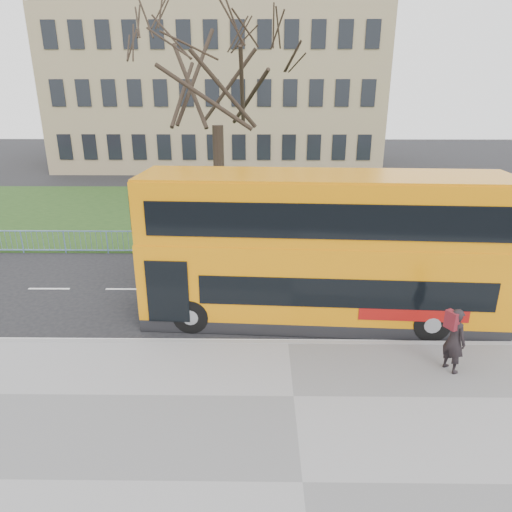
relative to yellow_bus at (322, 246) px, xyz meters
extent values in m
plane|color=black|center=(-1.12, -0.23, -2.56)|extent=(120.00, 120.00, 0.00)
cube|color=slate|center=(-1.12, -6.98, -2.50)|extent=(80.00, 10.50, 0.12)
cube|color=gray|center=(-1.12, -1.78, -2.49)|extent=(80.00, 0.20, 0.14)
cube|color=#183413|center=(-1.12, 14.07, -2.52)|extent=(80.00, 15.40, 0.08)
cube|color=#91815C|center=(-6.12, 34.77, 4.44)|extent=(30.00, 15.00, 14.00)
cube|color=orange|center=(0.00, 0.01, -1.11)|extent=(11.52, 3.35, 2.11)
cube|color=orange|center=(0.00, 0.01, 0.13)|extent=(11.52, 3.35, 0.36)
cube|color=orange|center=(0.00, 0.01, 1.26)|extent=(11.46, 3.30, 1.90)
cube|color=black|center=(0.57, -1.39, -1.03)|extent=(8.77, 0.54, 0.92)
cube|color=black|center=(-0.08, -1.33, 1.17)|extent=(10.45, 0.64, 1.03)
cylinder|color=black|center=(-4.13, -0.98, -1.99)|extent=(1.14, 0.37, 1.13)
cylinder|color=black|center=(3.23, -1.40, -1.99)|extent=(1.14, 0.37, 1.13)
imported|color=black|center=(3.15, -3.17, -1.53)|extent=(0.69, 0.79, 1.81)
camera|label=1|loc=(-1.94, -13.73, 4.65)|focal=32.00mm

